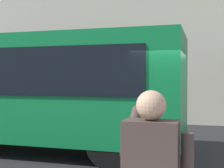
{
  "coord_description": "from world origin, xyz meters",
  "views": [
    {
      "loc": [
        -0.23,
        7.18,
        1.93
      ],
      "look_at": [
        2.02,
        -0.43,
        1.8
      ],
      "focal_mm": 50.6,
      "sensor_mm": 36.0,
      "label": 1
    }
  ],
  "objects": [
    {
      "name": "ground_plane",
      "position": [
        0.0,
        0.0,
        0.0
      ],
      "size": [
        60.0,
        60.0,
        0.0
      ],
      "primitive_type": "plane",
      "color": "#232326"
    },
    {
      "name": "red_bus",
      "position": [
        4.75,
        -0.36,
        1.68
      ],
      "size": [
        9.05,
        2.54,
        3.08
      ],
      "color": "#0F7238",
      "rests_on": "ground_plane"
    }
  ]
}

